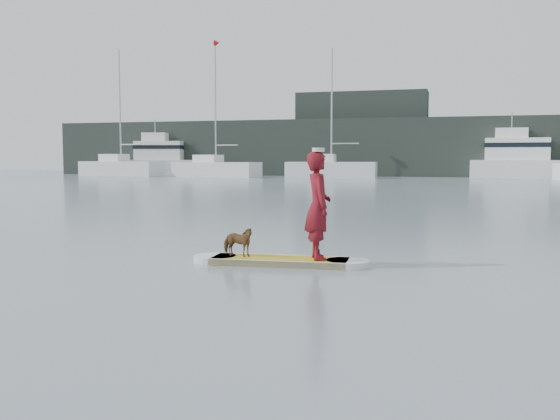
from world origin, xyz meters
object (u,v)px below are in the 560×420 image
(paddler, at_px, (318,206))
(sailboat_a, at_px, (121,167))
(motor_yacht_b, at_px, (164,159))
(motor_yacht_a, at_px, (523,160))
(paddleboard, at_px, (280,261))
(sailboat_c, at_px, (330,168))
(sailboat_b, at_px, (215,168))
(dog, at_px, (238,242))

(paddler, bearing_deg, sailboat_a, 10.30)
(motor_yacht_b, bearing_deg, paddler, -72.19)
(paddler, bearing_deg, motor_yacht_a, -32.42)
(paddleboard, bearing_deg, sailboat_a, 119.21)
(paddleboard, xyz_separation_m, sailboat_c, (-8.70, 47.87, 0.85))
(sailboat_b, distance_m, motor_yacht_a, 29.84)
(paddleboard, bearing_deg, motor_yacht_b, 114.56)
(paddler, height_order, motor_yacht_b, motor_yacht_b)
(dog, xyz_separation_m, sailboat_b, (-19.71, 47.89, 0.55))
(paddler, xyz_separation_m, motor_yacht_b, (-29.11, 52.29, 0.65))
(sailboat_c, bearing_deg, dog, -83.58)
(sailboat_c, distance_m, motor_yacht_a, 18.26)
(dog, height_order, sailboat_c, sailboat_c)
(dog, relative_size, motor_yacht_b, 0.07)
(paddleboard, height_order, paddler, paddler)
(paddler, distance_m, sailboat_b, 52.28)
(paddler, relative_size, dog, 2.98)
(sailboat_a, distance_m, motor_yacht_b, 5.37)
(paddleboard, bearing_deg, sailboat_c, 96.36)
(dog, bearing_deg, motor_yacht_b, 35.55)
(sailboat_b, xyz_separation_m, motor_yacht_b, (-7.90, 4.51, 0.80))
(paddler, relative_size, motor_yacht_b, 0.20)
(paddler, height_order, sailboat_a, sailboat_a)
(motor_yacht_b, bearing_deg, sailboat_c, -24.08)
(dog, bearing_deg, sailboat_a, 40.20)
(paddler, distance_m, dog, 1.66)
(motor_yacht_b, bearing_deg, paddleboard, -72.80)
(dog, height_order, sailboat_b, sailboat_b)
(sailboat_c, bearing_deg, motor_yacht_a, 11.56)
(paddleboard, distance_m, motor_yacht_a, 53.22)
(motor_yacht_a, distance_m, motor_yacht_b, 37.37)
(paddler, relative_size, sailboat_a, 0.15)
(paddler, bearing_deg, sailboat_c, -12.34)
(sailboat_c, xyz_separation_m, motor_yacht_a, (17.66, 4.56, 0.85))
(sailboat_b, height_order, sailboat_c, sailboat_b)
(paddleboard, relative_size, motor_yacht_a, 0.31)
(sailboat_a, bearing_deg, sailboat_b, 7.54)
(sailboat_a, relative_size, motor_yacht_a, 1.24)
(dog, bearing_deg, paddleboard, -78.30)
(sailboat_c, relative_size, motor_yacht_b, 1.25)
(paddleboard, height_order, dog, dog)
(sailboat_a, bearing_deg, dog, -49.81)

